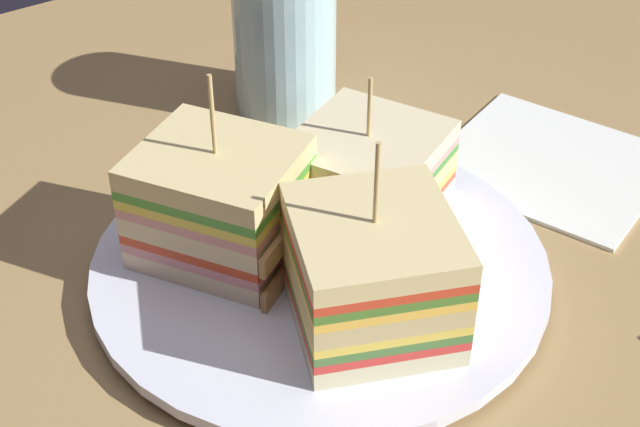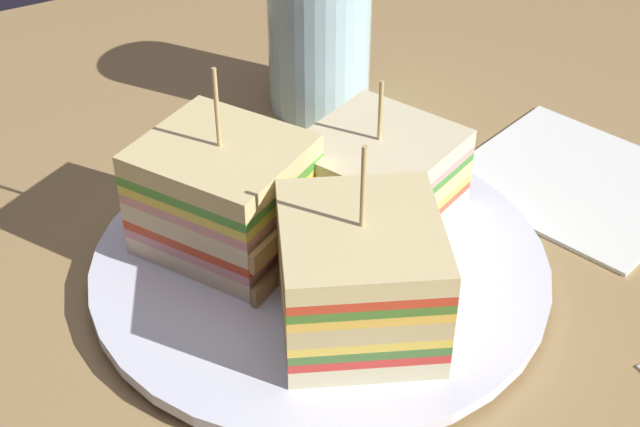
{
  "view_description": "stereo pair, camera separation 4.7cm",
  "coord_description": "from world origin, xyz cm",
  "px_view_note": "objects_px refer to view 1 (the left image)",
  "views": [
    {
      "loc": [
        22.2,
        30.32,
        32.67
      ],
      "look_at": [
        0.0,
        0.0,
        4.24
      ],
      "focal_mm": 51.83,
      "sensor_mm": 36.0,
      "label": 1
    },
    {
      "loc": [
        18.23,
        32.85,
        32.67
      ],
      "look_at": [
        0.0,
        0.0,
        4.24
      ],
      "focal_mm": 51.83,
      "sensor_mm": 36.0,
      "label": 2
    }
  ],
  "objects_px": {
    "sandwich_wedge_0": "(372,272)",
    "sandwich_wedge_1": "(367,173)",
    "drinking_glass": "(285,46)",
    "chip_pile": "(328,247)",
    "plate": "(320,266)",
    "sandwich_wedge_2": "(220,202)",
    "napkin": "(551,162)"
  },
  "relations": [
    {
      "from": "sandwich_wedge_0",
      "to": "chip_pile",
      "type": "height_order",
      "value": "sandwich_wedge_0"
    },
    {
      "from": "sandwich_wedge_0",
      "to": "napkin",
      "type": "distance_m",
      "value": 0.2
    },
    {
      "from": "sandwich_wedge_0",
      "to": "drinking_glass",
      "type": "distance_m",
      "value": 0.23
    },
    {
      "from": "sandwich_wedge_1",
      "to": "chip_pile",
      "type": "bearing_deg",
      "value": 8.83
    },
    {
      "from": "plate",
      "to": "chip_pile",
      "type": "xyz_separation_m",
      "value": [
        0.0,
        0.01,
        0.02
      ]
    },
    {
      "from": "sandwich_wedge_1",
      "to": "sandwich_wedge_2",
      "type": "bearing_deg",
      "value": -34.6
    },
    {
      "from": "sandwich_wedge_1",
      "to": "drinking_glass",
      "type": "relative_size",
      "value": 0.98
    },
    {
      "from": "chip_pile",
      "to": "drinking_glass",
      "type": "relative_size",
      "value": 0.67
    },
    {
      "from": "sandwich_wedge_1",
      "to": "napkin",
      "type": "height_order",
      "value": "sandwich_wedge_1"
    },
    {
      "from": "sandwich_wedge_1",
      "to": "napkin",
      "type": "relative_size",
      "value": 0.79
    },
    {
      "from": "sandwich_wedge_0",
      "to": "napkin",
      "type": "relative_size",
      "value": 0.79
    },
    {
      "from": "sandwich_wedge_0",
      "to": "drinking_glass",
      "type": "xyz_separation_m",
      "value": [
        -0.1,
        -0.21,
        0.0
      ]
    },
    {
      "from": "sandwich_wedge_0",
      "to": "sandwich_wedge_1",
      "type": "bearing_deg",
      "value": -13.14
    },
    {
      "from": "sandwich_wedge_1",
      "to": "drinking_glass",
      "type": "height_order",
      "value": "drinking_glass"
    },
    {
      "from": "sandwich_wedge_0",
      "to": "plate",
      "type": "bearing_deg",
      "value": 15.65
    },
    {
      "from": "chip_pile",
      "to": "sandwich_wedge_1",
      "type": "bearing_deg",
      "value": -147.52
    },
    {
      "from": "sandwich_wedge_2",
      "to": "drinking_glass",
      "type": "relative_size",
      "value": 1.0
    },
    {
      "from": "plate",
      "to": "napkin",
      "type": "distance_m",
      "value": 0.18
    },
    {
      "from": "plate",
      "to": "napkin",
      "type": "relative_size",
      "value": 1.87
    },
    {
      "from": "sandwich_wedge_0",
      "to": "drinking_glass",
      "type": "bearing_deg",
      "value": -0.5
    },
    {
      "from": "sandwich_wedge_2",
      "to": "napkin",
      "type": "height_order",
      "value": "sandwich_wedge_2"
    },
    {
      "from": "plate",
      "to": "drinking_glass",
      "type": "bearing_deg",
      "value": -118.88
    },
    {
      "from": "plate",
      "to": "chip_pile",
      "type": "height_order",
      "value": "chip_pile"
    },
    {
      "from": "napkin",
      "to": "drinking_glass",
      "type": "distance_m",
      "value": 0.19
    },
    {
      "from": "plate",
      "to": "sandwich_wedge_0",
      "type": "bearing_deg",
      "value": 81.84
    },
    {
      "from": "sandwich_wedge_2",
      "to": "drinking_glass",
      "type": "bearing_deg",
      "value": 104.16
    },
    {
      "from": "sandwich_wedge_0",
      "to": "napkin",
      "type": "bearing_deg",
      "value": -50.68
    },
    {
      "from": "plate",
      "to": "drinking_glass",
      "type": "height_order",
      "value": "drinking_glass"
    },
    {
      "from": "drinking_glass",
      "to": "chip_pile",
      "type": "bearing_deg",
      "value": 61.9
    },
    {
      "from": "chip_pile",
      "to": "drinking_glass",
      "type": "height_order",
      "value": "drinking_glass"
    },
    {
      "from": "plate",
      "to": "sandwich_wedge_0",
      "type": "relative_size",
      "value": 2.36
    },
    {
      "from": "sandwich_wedge_2",
      "to": "chip_pile",
      "type": "distance_m",
      "value": 0.06
    }
  ]
}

